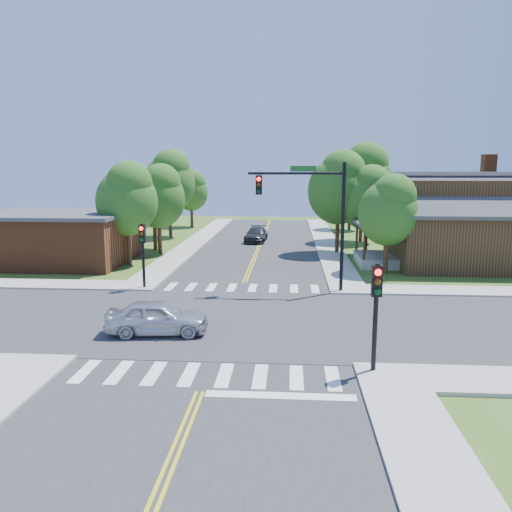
# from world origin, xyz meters

# --- Properties ---
(ground) EXTENTS (100.00, 100.00, 0.00)m
(ground) POSITION_xyz_m (0.00, 0.00, 0.00)
(ground) COLOR #38541A
(ground) RESTS_ON ground
(road_ns) EXTENTS (10.00, 90.00, 0.04)m
(road_ns) POSITION_xyz_m (0.00, 0.00, 0.02)
(road_ns) COLOR #2D2D30
(road_ns) RESTS_ON ground
(road_ew) EXTENTS (90.00, 10.00, 0.04)m
(road_ew) POSITION_xyz_m (0.00, 0.00, 0.03)
(road_ew) COLOR #2D2D30
(road_ew) RESTS_ON ground
(intersection_patch) EXTENTS (10.20, 10.20, 0.06)m
(intersection_patch) POSITION_xyz_m (0.00, 0.00, 0.00)
(intersection_patch) COLOR #2D2D30
(intersection_patch) RESTS_ON ground
(sidewalk_ne) EXTENTS (40.00, 40.00, 0.14)m
(sidewalk_ne) POSITION_xyz_m (15.82, 15.82, 0.07)
(sidewalk_ne) COLOR #9E9B93
(sidewalk_ne) RESTS_ON ground
(sidewalk_nw) EXTENTS (40.00, 40.00, 0.14)m
(sidewalk_nw) POSITION_xyz_m (-15.82, 15.82, 0.07)
(sidewalk_nw) COLOR #9E9B93
(sidewalk_nw) RESTS_ON ground
(crosswalk_north) EXTENTS (8.85, 2.00, 0.01)m
(crosswalk_north) POSITION_xyz_m (0.00, 6.20, 0.05)
(crosswalk_north) COLOR white
(crosswalk_north) RESTS_ON ground
(crosswalk_south) EXTENTS (8.85, 2.00, 0.01)m
(crosswalk_south) POSITION_xyz_m (0.00, -6.20, 0.05)
(crosswalk_south) COLOR white
(crosswalk_south) RESTS_ON ground
(centerline) EXTENTS (0.30, 90.00, 0.01)m
(centerline) POSITION_xyz_m (0.00, 0.00, 0.05)
(centerline) COLOR gold
(centerline) RESTS_ON ground
(stop_bar) EXTENTS (4.60, 0.45, 0.09)m
(stop_bar) POSITION_xyz_m (2.50, -7.60, 0.00)
(stop_bar) COLOR white
(stop_bar) RESTS_ON ground
(signal_mast_ne) EXTENTS (5.30, 0.42, 7.20)m
(signal_mast_ne) POSITION_xyz_m (3.91, 5.59, 4.85)
(signal_mast_ne) COLOR black
(signal_mast_ne) RESTS_ON ground
(signal_pole_se) EXTENTS (0.34, 0.42, 3.80)m
(signal_pole_se) POSITION_xyz_m (5.60, -5.62, 2.66)
(signal_pole_se) COLOR black
(signal_pole_se) RESTS_ON ground
(signal_pole_nw) EXTENTS (0.34, 0.42, 3.80)m
(signal_pole_nw) POSITION_xyz_m (-5.60, 5.58, 2.66)
(signal_pole_nw) COLOR black
(signal_pole_nw) RESTS_ON ground
(house_ne) EXTENTS (13.05, 8.80, 7.11)m
(house_ne) POSITION_xyz_m (15.11, 14.23, 3.33)
(house_ne) COLOR #331B11
(house_ne) RESTS_ON ground
(building_nw) EXTENTS (10.40, 8.40, 3.73)m
(building_nw) POSITION_xyz_m (-14.20, 13.20, 1.88)
(building_nw) COLOR brown
(building_nw) RESTS_ON ground
(tree_e_a) EXTENTS (3.86, 3.67, 6.56)m
(tree_e_a) POSITION_xyz_m (9.14, 11.01, 4.29)
(tree_e_a) COLOR #382314
(tree_e_a) RESTS_ON ground
(tree_e_b) EXTENTS (4.23, 4.01, 7.18)m
(tree_e_b) POSITION_xyz_m (8.80, 17.83, 4.70)
(tree_e_b) COLOR #382314
(tree_e_b) RESTS_ON ground
(tree_e_c) EXTENTS (5.47, 5.20, 9.30)m
(tree_e_c) POSITION_xyz_m (9.46, 25.47, 6.10)
(tree_e_c) COLOR #382314
(tree_e_c) RESTS_ON ground
(tree_e_d) EXTENTS (4.43, 4.21, 7.54)m
(tree_e_d) POSITION_xyz_m (9.47, 34.81, 4.94)
(tree_e_d) COLOR #382314
(tree_e_d) RESTS_ON ground
(tree_w_a) EXTENTS (4.36, 4.15, 7.42)m
(tree_w_a) POSITION_xyz_m (-8.77, 12.90, 4.86)
(tree_w_a) COLOR #382314
(tree_w_a) RESTS_ON ground
(tree_w_b) EXTENTS (3.98, 3.78, 6.76)m
(tree_w_b) POSITION_xyz_m (-8.67, 19.55, 4.43)
(tree_w_b) COLOR #382314
(tree_w_b) RESTS_ON ground
(tree_w_c) EXTENTS (5.16, 4.90, 8.77)m
(tree_w_c) POSITION_xyz_m (-9.30, 27.64, 5.75)
(tree_w_c) COLOR #382314
(tree_w_c) RESTS_ON ground
(tree_w_d) EXTENTS (3.94, 3.74, 6.69)m
(tree_w_d) POSITION_xyz_m (-8.87, 36.55, 4.38)
(tree_w_d) COLOR #382314
(tree_w_d) RESTS_ON ground
(tree_house) EXTENTS (4.92, 4.68, 8.37)m
(tree_house) POSITION_xyz_m (6.64, 18.70, 5.48)
(tree_house) COLOR #382314
(tree_house) RESTS_ON ground
(tree_bldg) EXTENTS (4.28, 4.07, 7.28)m
(tree_bldg) POSITION_xyz_m (-7.80, 17.80, 4.77)
(tree_bldg) COLOR #382314
(tree_bldg) RESTS_ON ground
(car_silver) EXTENTS (2.50, 4.55, 1.44)m
(car_silver) POSITION_xyz_m (-2.75, -2.15, 0.72)
(car_silver) COLOR silver
(car_silver) RESTS_ON ground
(car_dgrey) EXTENTS (2.40, 4.86, 1.35)m
(car_dgrey) POSITION_xyz_m (-0.46, 24.73, 0.68)
(car_dgrey) COLOR #292B2E
(car_dgrey) RESTS_ON ground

